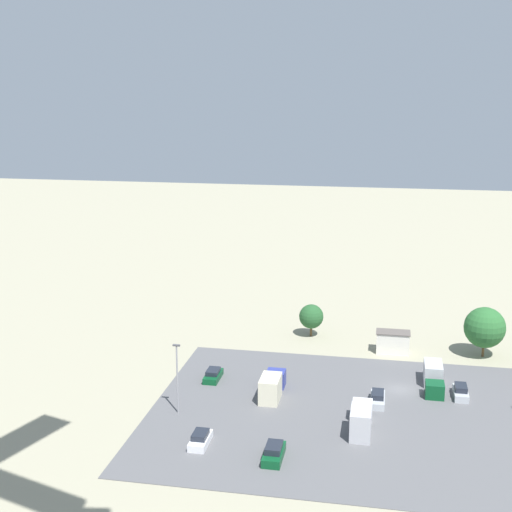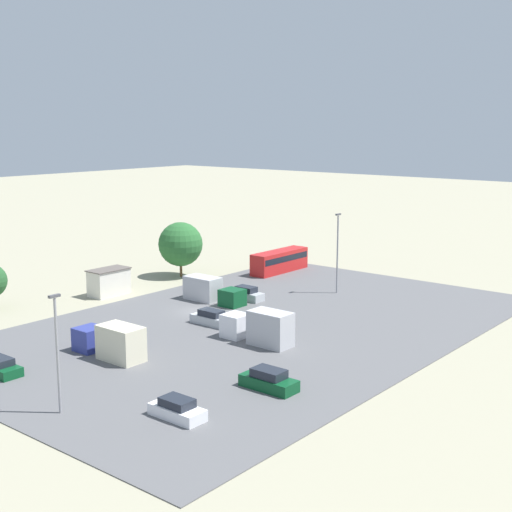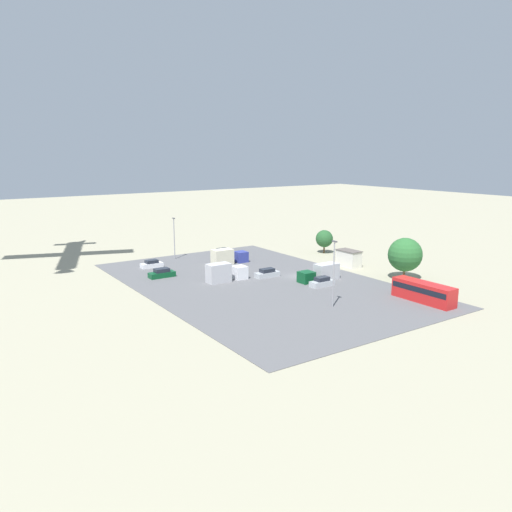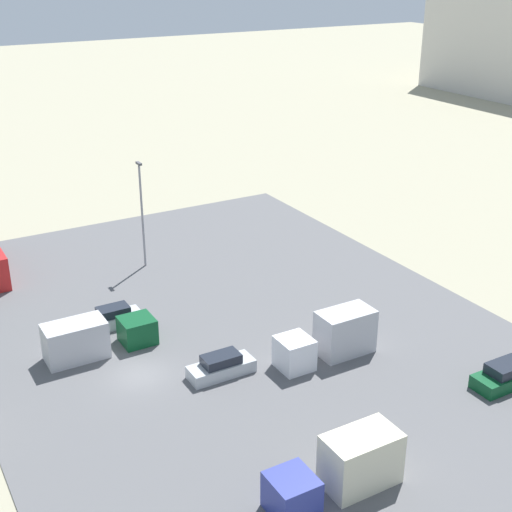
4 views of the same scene
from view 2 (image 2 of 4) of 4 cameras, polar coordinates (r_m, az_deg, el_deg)
The scene contains 14 objects.
ground_plane at distance 80.33m, azimuth -4.82°, elevation -4.48°, with size 400.00×400.00×0.00m, color gray.
parking_lot_surface at distance 74.59m, azimuth 0.15°, elevation -5.60°, with size 60.87×38.59×0.08m.
shed_building at distance 89.24m, azimuth -11.68°, elevation -2.05°, with size 5.06×2.85×3.29m.
bus at distance 100.81m, azimuth 1.89°, elevation -0.36°, with size 10.14×2.62×3.00m.
parked_car_0 at distance 85.08m, azimuth -0.79°, elevation -3.06°, with size 1.77×4.33×1.62m.
parked_car_1 at distance 74.91m, azimuth -3.59°, elevation -5.00°, with size 1.78×4.66×1.57m.
parked_car_2 at distance 57.27m, azimuth 1.03°, elevation -9.93°, with size 1.99×4.73×1.65m.
parked_car_4 at distance 52.35m, azimuth -6.33°, elevation -12.11°, with size 1.88×4.28×1.48m.
parked_truck_0 at distance 65.63m, azimuth -11.46°, elevation -6.76°, with size 2.44×7.71×3.13m.
parked_truck_1 at distance 68.38m, azimuth 0.34°, elevation -5.76°, with size 2.35×7.55×3.31m.
parked_truck_2 at distance 84.23m, azimuth -3.63°, elevation -2.80°, with size 2.38×8.07×2.80m.
tree_apron_mid at distance 97.91m, azimuth -6.06°, elevation 0.95°, with size 6.06×6.06×7.56m.
light_pole_lot_centre at distance 88.00m, azimuth 6.54°, elevation 0.47°, with size 0.90×0.28×9.92m.
light_pole_lot_edge at distance 53.33m, azimuth -15.62°, elevation -7.17°, with size 0.90×0.28×8.85m.
Camera 2 is at (55.57, 54.12, 20.86)m, focal length 50.00 mm.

